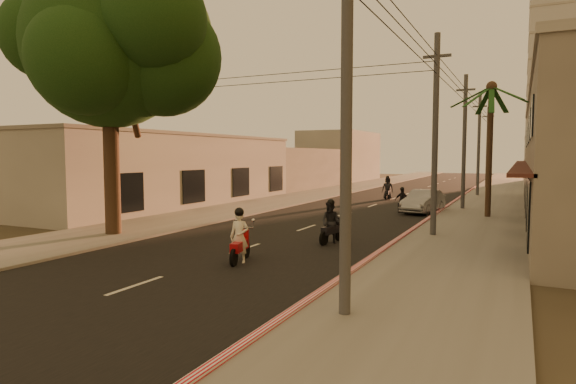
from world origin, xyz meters
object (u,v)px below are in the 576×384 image
scooter_mid_b (402,201)px  parked_car (423,201)px  palm_tree (491,94)px  scooter_far_a (388,189)px  broadleaf_tree (117,47)px  scooter_mid_a (331,223)px  scooter_red (240,238)px

scooter_mid_b → parked_car: scooter_mid_b is taller
scooter_mid_b → palm_tree: bearing=-8.1°
parked_car → scooter_far_a: bearing=126.8°
broadleaf_tree → scooter_mid_a: broadleaf_tree is taller
palm_tree → scooter_mid_b: size_ratio=4.88×
broadleaf_tree → scooter_mid_b: 19.21m
palm_tree → scooter_far_a: bearing=131.7°
broadleaf_tree → scooter_mid_a: bearing=14.6°
scooter_mid_b → scooter_far_a: scooter_far_a is taller
broadleaf_tree → scooter_mid_b: (9.41, 14.84, -7.74)m
scooter_mid_a → scooter_far_a: (-2.85, 20.70, 0.04)m
broadleaf_tree → palm_tree: bearing=43.5°
scooter_red → broadleaf_tree: bearing=149.9°
broadleaf_tree → palm_tree: (14.61, 13.86, -1.33)m
broadleaf_tree → scooter_red: size_ratio=6.32×
scooter_mid_a → parked_car: scooter_mid_a is taller
broadleaf_tree → scooter_far_a: broadleaf_tree is taller
scooter_red → scooter_mid_a: bearing=58.8°
scooter_far_a → parked_car: size_ratio=0.44×
broadleaf_tree → scooter_mid_a: (9.23, 2.40, -7.62)m
palm_tree → scooter_mid_b: (-5.20, 0.99, -6.41)m
palm_tree → scooter_red: 18.69m
parked_car → palm_tree: bearing=-8.1°
scooter_red → scooter_far_a: (-1.32, 25.43, 0.05)m
broadleaf_tree → scooter_far_a: size_ratio=5.98×
scooter_mid_b → parked_car: bearing=10.3°
scooter_far_a → parked_car: bearing=-68.5°
palm_tree → scooter_far_a: (-8.23, 9.25, -6.25)m
scooter_red → scooter_mid_b: size_ratio=1.14×
scooter_mid_a → scooter_mid_b: (0.18, 12.44, -0.12)m
scooter_red → scooter_far_a: 25.47m
scooter_mid_b → scooter_far_a: size_ratio=0.83×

